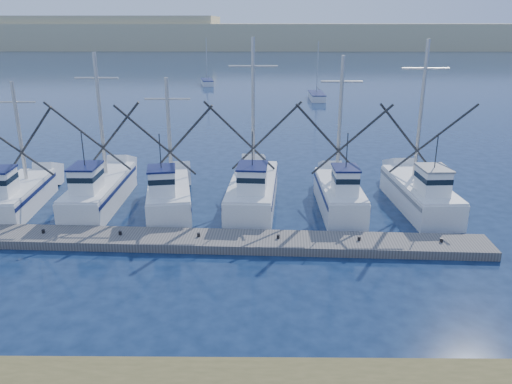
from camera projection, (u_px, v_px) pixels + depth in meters
ground at (289, 312)px, 19.34m from camera, size 500.00×500.00×0.00m
floating_dock at (160, 240)px, 25.24m from camera, size 33.01×3.73×0.44m
dune_ridge at (263, 36)px, 216.45m from camera, size 360.00×60.00×10.00m
trawler_fleet at (186, 193)px, 29.68m from camera, size 32.17×8.73×9.85m
sailboat_near at (317, 96)px, 72.17m from camera, size 1.97×6.45×8.10m
sailboat_far at (207, 82)px, 88.75m from camera, size 2.76×5.81×8.10m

